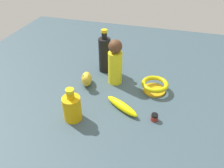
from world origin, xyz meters
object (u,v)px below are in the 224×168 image
banana (122,106)px  bowl (155,85)px  person_figure_adult (115,63)px  nail_polish_jar (154,117)px  bottle_short (72,107)px  bottle_tall (105,54)px  cat_figurine (86,79)px

banana → bowl: 0.23m
person_figure_adult → nail_polish_jar: bearing=45.9°
bottle_short → bowl: bearing=133.1°
banana → nail_polish_jar: bearing=-159.9°
banana → bottle_short: size_ratio=1.17×
banana → bottle_tall: 0.37m
bottle_tall → bottle_short: bearing=-2.2°
banana → cat_figurine: size_ratio=1.42×
person_figure_adult → bottle_tall: bearing=-138.3°
banana → bowl: size_ratio=1.35×
cat_figurine → bowl: (-0.05, 0.36, -0.01)m
person_figure_adult → nail_polish_jar: (0.24, 0.25, -0.11)m
bottle_tall → person_figure_adult: bearing=41.7°
bowl → nail_polish_jar: bearing=7.1°
cat_figurine → nail_polish_jar: bearing=66.3°
bottle_short → bottle_tall: bottle_tall is taller
bowl → nail_polish_jar: bowl is taller
bowl → cat_figurine: bearing=-82.6°
nail_polish_jar → bottle_tall: (-0.34, -0.34, 0.09)m
bottle_short → bowl: size_ratio=1.16×
bottle_tall → cat_figurine: bearing=-16.6°
banana → bottle_short: (0.12, -0.20, 0.04)m
person_figure_adult → bottle_short: (0.33, -0.11, -0.06)m
person_figure_adult → nail_polish_jar: person_figure_adult is taller
cat_figurine → banana: bearing=58.8°
cat_figurine → bottle_short: size_ratio=0.82×
person_figure_adult → bottle_tall: (-0.10, -0.09, -0.01)m
person_figure_adult → cat_figurine: bearing=-63.7°
cat_figurine → bottle_tall: bottle_tall is taller
nail_polish_jar → bottle_short: bearing=-76.1°
bottle_short → cat_figurine: bearing=-172.4°
cat_figurine → person_figure_adult: size_ratio=0.53×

